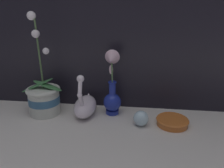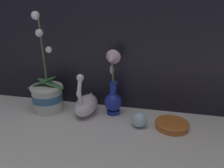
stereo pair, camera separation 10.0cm
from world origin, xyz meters
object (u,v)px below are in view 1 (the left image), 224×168
(swan_figurine, at_px, (85,105))
(glass_sphere, at_px, (141,118))
(amber_dish, at_px, (172,121))
(orchid_potted_plant, at_px, (44,97))
(blue_vase, at_px, (112,90))

(swan_figurine, relative_size, glass_sphere, 3.27)
(swan_figurine, distance_m, amber_dish, 0.42)
(orchid_potted_plant, xyz_separation_m, amber_dish, (0.62, -0.04, -0.07))
(glass_sphere, bearing_deg, swan_figurine, 165.49)
(orchid_potted_plant, height_order, amber_dish, orchid_potted_plant)
(blue_vase, relative_size, glass_sphere, 4.70)
(blue_vase, xyz_separation_m, glass_sphere, (0.14, -0.09, -0.09))
(glass_sphere, xyz_separation_m, amber_dish, (0.14, 0.02, -0.02))
(orchid_potted_plant, bearing_deg, glass_sphere, -7.55)
(blue_vase, xyz_separation_m, amber_dish, (0.28, -0.07, -0.11))
(swan_figurine, relative_size, amber_dish, 1.54)
(swan_figurine, relative_size, blue_vase, 0.70)
(orchid_potted_plant, distance_m, amber_dish, 0.62)
(blue_vase, bearing_deg, orchid_potted_plant, -175.04)
(blue_vase, height_order, glass_sphere, blue_vase)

